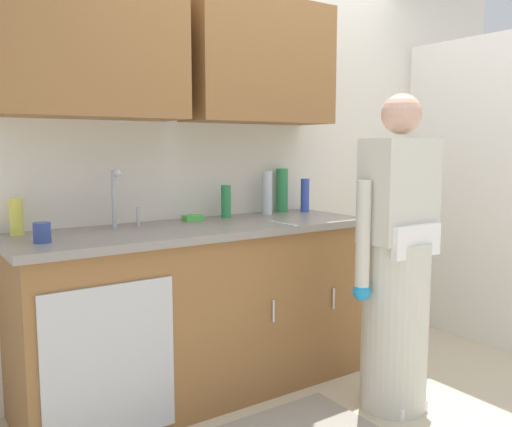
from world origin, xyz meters
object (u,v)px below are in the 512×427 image
Objects in this scene: bottle_water_short at (226,202)px; sponge at (193,218)px; cup_by_sink at (42,233)px; knife_on_counter at (282,223)px; bottle_dish_liquid at (305,195)px; bottle_water_tall at (267,192)px; sink at (132,234)px; bottle_cleaner_spray at (16,217)px; person_at_sink at (396,278)px; bottle_soap at (282,190)px.

bottle_water_short is 1.76× the size of sponge.
cup_by_sink is 1.24m from knife_on_counter.
cup_by_sink is at bearing -172.46° from bottle_dish_liquid.
bottle_dish_liquid is 0.27m from bottle_water_tall.
sink is 0.99m from bottle_water_tall.
sink is 2.83× the size of bottle_cleaner_spray.
bottle_dish_liquid reaches higher than bottle_water_short.
person_at_sink is 6.75× the size of knife_on_counter.
bottle_soap is 1.16× the size of knife_on_counter.
bottle_water_tall is (-0.17, 0.91, 0.38)m from person_at_sink.
bottle_water_tall is at bearing 10.79° from cup_by_sink.
bottle_dish_liquid is 0.79m from sponge.
sponge is at bearing 127.12° from person_at_sink.
bottle_dish_liquid is (0.10, 0.86, 0.36)m from person_at_sink.
person_at_sink is 1.73m from cup_by_sink.
sink is 0.55m from bottle_cleaner_spray.
bottle_water_tall is 0.31m from bottle_water_short.
bottle_cleaner_spray is 1.34m from knife_on_counter.
bottle_water_tall is 0.53m from sponge.
cup_by_sink is (0.05, -0.28, -0.04)m from bottle_cleaner_spray.
knife_on_counter is (-0.45, -0.35, -0.10)m from bottle_dish_liquid.
bottle_water_tall is at bearing 100.63° from person_at_sink.
knife_on_counter is (-0.35, 0.51, 0.25)m from person_at_sink.
bottle_soap is 1.58× the size of bottle_cleaner_spray.
bottle_dish_liquid is at bearing -3.69° from sponge.
bottle_dish_liquid is (1.23, 0.13, 0.12)m from sink.
bottle_soap is 0.46m from bottle_water_short.
bottle_water_short is (-0.57, 0.04, -0.01)m from bottle_dish_liquid.
bottle_soap is (-0.02, 0.95, 0.39)m from person_at_sink.
knife_on_counter is (-0.18, -0.40, -0.13)m from bottle_water_tall.
bottle_water_tall is 2.48× the size of sponge.
cup_by_sink is (-1.41, -0.27, -0.09)m from bottle_water_tall.
bottle_water_short is at bearing -178.35° from bottle_water_tall.
bottle_cleaner_spray is at bearing 179.69° from bottle_water_tall.
knife_on_counter is at bearing -49.83° from sponge.
bottle_cleaner_spray is 1.98× the size of cup_by_sink.
sink is 2.58× the size of bottle_water_short.
bottle_soap reaches higher than bottle_water_tall.
bottle_water_tall is at bearing -24.43° from knife_on_counter.
sink reaches higher than bottle_dish_liquid.
knife_on_counter is (0.13, -0.39, -0.09)m from bottle_water_short.
bottle_cleaner_spray is (-0.50, 0.19, 0.10)m from sink.
bottle_cleaner_spray reaches higher than cup_by_sink.
bottle_cleaner_spray is (-1.63, 0.91, 0.34)m from person_at_sink.
sponge is at bearing 179.57° from bottle_water_tall.
bottle_cleaner_spray is at bearing 150.71° from person_at_sink.
person_at_sink is at bearing -52.88° from sponge.
sink is at bearing 147.28° from person_at_sink.
bottle_dish_liquid is 0.58m from knife_on_counter.
bottle_soap is 0.16m from bottle_water_tall.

